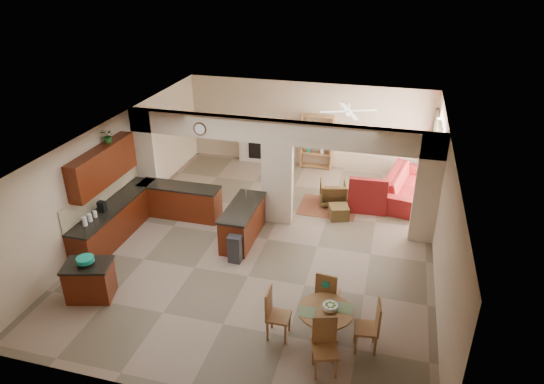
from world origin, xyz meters
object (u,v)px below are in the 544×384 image
(armchair, at_px, (333,193))
(dining_table, at_px, (325,320))
(kitchen_island, at_px, (90,280))
(sofa, at_px, (407,185))

(armchair, bearing_deg, dining_table, 84.52)
(dining_table, relative_size, armchair, 1.35)
(kitchen_island, height_order, dining_table, kitchen_island)
(kitchen_island, xyz_separation_m, dining_table, (4.89, 0.01, 0.06))
(kitchen_island, relative_size, dining_table, 1.07)
(armchair, bearing_deg, sofa, -167.53)
(sofa, distance_m, armchair, 2.21)
(sofa, bearing_deg, dining_table, 178.32)
(kitchen_island, xyz_separation_m, sofa, (6.23, 6.39, -0.01))
(kitchen_island, bearing_deg, armchair, 36.98)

